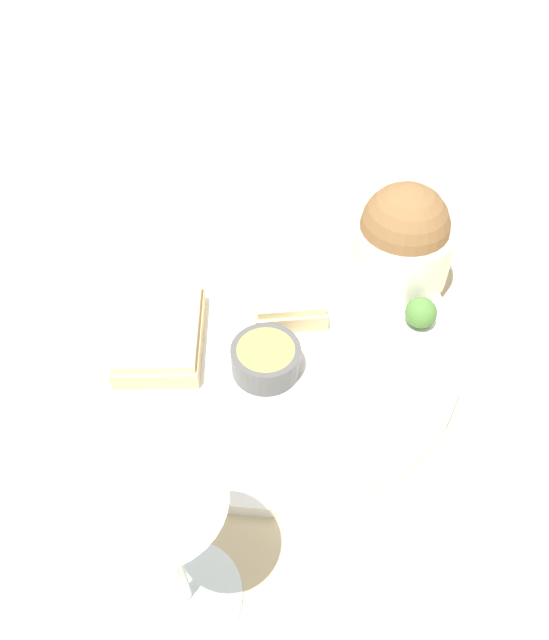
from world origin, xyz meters
TOP-DOWN VIEW (x-y plane):
  - ground_plane at (0.00, 0.00)m, footprint 4.00×4.00m
  - dinner_plate at (0.00, 0.00)m, footprint 0.34×0.34m
  - salad_bowl at (-0.10, 0.10)m, footprint 0.10×0.10m
  - sauce_ramekin at (0.04, -0.00)m, footprint 0.06×0.06m
  - cheese_toast_near at (0.03, -0.10)m, footprint 0.12×0.09m
  - cheese_toast_far at (-0.06, -0.00)m, footprint 0.12×0.09m
  - wine_glass at (0.23, -0.02)m, footprint 0.08×0.08m
  - garnish at (-0.04, 0.13)m, footprint 0.03×0.03m
  - napkin at (-0.20, 0.19)m, footprint 0.14×0.13m

SIDE VIEW (x-z plane):
  - ground_plane at x=0.00m, z-range 0.00..0.00m
  - napkin at x=-0.20m, z-range 0.00..0.01m
  - dinner_plate at x=0.00m, z-range 0.00..0.01m
  - cheese_toast_near at x=0.03m, z-range 0.01..0.04m
  - cheese_toast_far at x=-0.06m, z-range 0.01..0.04m
  - garnish at x=-0.04m, z-range 0.01..0.04m
  - sauce_ramekin at x=0.04m, z-range 0.02..0.04m
  - salad_bowl at x=-0.10m, z-range 0.01..0.11m
  - wine_glass at x=0.23m, z-range 0.03..0.17m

